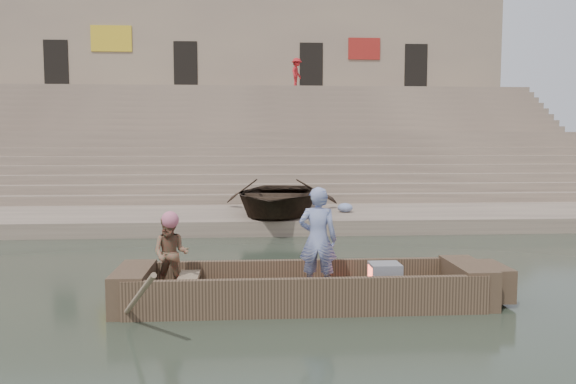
{
  "coord_description": "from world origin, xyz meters",
  "views": [
    {
      "loc": [
        1.44,
        -8.57,
        2.51
      ],
      "look_at": [
        2.27,
        3.42,
        1.4
      ],
      "focal_mm": 35.76,
      "sensor_mm": 36.0,
      "label": 1
    }
  ],
  "objects": [
    {
      "name": "ground",
      "position": [
        0.0,
        0.0,
        0.0
      ],
      "size": [
        120.0,
        120.0,
        0.0
      ],
      "primitive_type": "plane",
      "color": "#283226",
      "rests_on": "ground"
    },
    {
      "name": "lower_landing",
      "position": [
        0.0,
        8.0,
        0.2
      ],
      "size": [
        32.0,
        4.0,
        0.4
      ],
      "primitive_type": "cube",
      "color": "gray",
      "rests_on": "ground"
    },
    {
      "name": "mid_landing",
      "position": [
        0.0,
        15.5,
        1.4
      ],
      "size": [
        32.0,
        3.0,
        2.8
      ],
      "primitive_type": "cube",
      "color": "gray",
      "rests_on": "ground"
    },
    {
      "name": "upper_landing",
      "position": [
        0.0,
        22.5,
        2.6
      ],
      "size": [
        32.0,
        3.0,
        5.2
      ],
      "primitive_type": "cube",
      "color": "gray",
      "rests_on": "ground"
    },
    {
      "name": "ghat_steps",
      "position": [
        0.0,
        17.19,
        1.8
      ],
      "size": [
        32.0,
        11.0,
        5.2
      ],
      "color": "gray",
      "rests_on": "ground"
    },
    {
      "name": "building_wall",
      "position": [
        0.0,
        26.5,
        5.6
      ],
      "size": [
        32.0,
        5.07,
        11.2
      ],
      "color": "gray",
      "rests_on": "ground"
    },
    {
      "name": "main_rowboat",
      "position": [
        2.27,
        -0.08,
        0.11
      ],
      "size": [
        5.0,
        1.3,
        0.22
      ],
      "primitive_type": "cube",
      "color": "brown",
      "rests_on": "ground"
    },
    {
      "name": "rowboat_trim",
      "position": [
        2.47,
        -0.09,
        0.31
      ],
      "size": [
        6.04,
        2.63,
        1.82
      ],
      "color": "brown",
      "rests_on": "ground"
    },
    {
      "name": "standing_man",
      "position": [
        2.47,
        -0.13,
        1.01
      ],
      "size": [
        0.64,
        0.49,
        1.58
      ],
      "primitive_type": "imported",
      "rotation": [
        0.0,
        0.0,
        2.94
      ],
      "color": "navy",
      "rests_on": "main_rowboat"
    },
    {
      "name": "rowing_man",
      "position": [
        0.27,
        -0.01,
        0.8
      ],
      "size": [
        0.61,
        0.51,
        1.15
      ],
      "primitive_type": "imported",
      "rotation": [
        0.0,
        0.0,
        -0.14
      ],
      "color": "#236A41",
      "rests_on": "main_rowboat"
    },
    {
      "name": "television",
      "position": [
        3.5,
        -0.08,
        0.42
      ],
      "size": [
        0.46,
        0.42,
        0.4
      ],
      "color": "gray",
      "rests_on": "main_rowboat"
    },
    {
      "name": "beached_rowboat",
      "position": [
        2.24,
        7.56,
        0.9
      ],
      "size": [
        4.08,
        5.25,
        1.0
      ],
      "primitive_type": "imported",
      "rotation": [
        0.0,
        0.0,
        -0.14
      ],
      "color": "#2D2116",
      "rests_on": "lower_landing"
    },
    {
      "name": "pedestrian",
      "position": [
        3.98,
        21.6,
        5.96
      ],
      "size": [
        0.91,
        1.13,
        1.52
      ],
      "primitive_type": "imported",
      "rotation": [
        0.0,
        0.0,
        1.15
      ],
      "color": "red",
      "rests_on": "upper_landing"
    },
    {
      "name": "cloth_bundles",
      "position": [
        -0.27,
        7.77,
        0.53
      ],
      "size": [
        15.24,
        1.64,
        0.26
      ],
      "color": "#3F5999",
      "rests_on": "lower_landing"
    }
  ]
}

